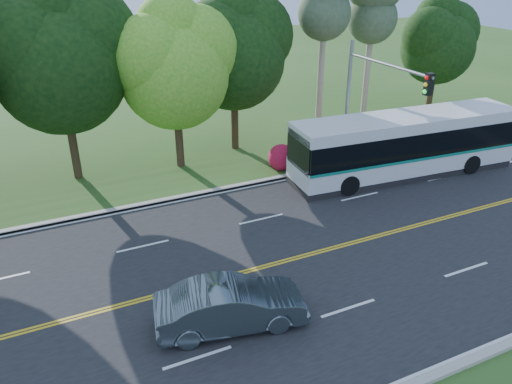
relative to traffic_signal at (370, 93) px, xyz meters
name	(u,v)px	position (x,y,z in m)	size (l,w,h in m)	color
ground	(309,255)	(-6.49, -5.40, -4.67)	(120.00, 120.00, 0.00)	#2C521B
road	(309,255)	(-6.49, -5.40, -4.66)	(60.00, 14.00, 0.02)	black
curb_north	(240,185)	(-6.49, 1.75, -4.60)	(60.00, 0.30, 0.15)	#ABA79A
curb_south	(435,376)	(-6.49, -12.55, -4.60)	(60.00, 0.30, 0.15)	#ABA79A
grass_verge	(227,173)	(-6.49, 3.60, -4.62)	(60.00, 4.00, 0.10)	#2C521B
lane_markings	(307,255)	(-6.59, -5.40, -4.65)	(57.60, 13.82, 0.00)	gold
tree_row	(106,47)	(-11.65, 6.73, 2.06)	(44.70, 9.10, 13.84)	black
bougainvillea_hedge	(345,147)	(0.69, 2.75, -3.95)	(9.50, 2.25, 1.50)	#A30D23
traffic_signal	(370,93)	(0.00, 0.00, 0.00)	(0.42, 6.10, 7.00)	gray
transit_bus	(405,146)	(2.25, -0.54, -3.00)	(12.95, 3.72, 3.34)	silver
sedan	(231,305)	(-11.00, -7.97, -3.84)	(1.72, 4.92, 1.62)	#556167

